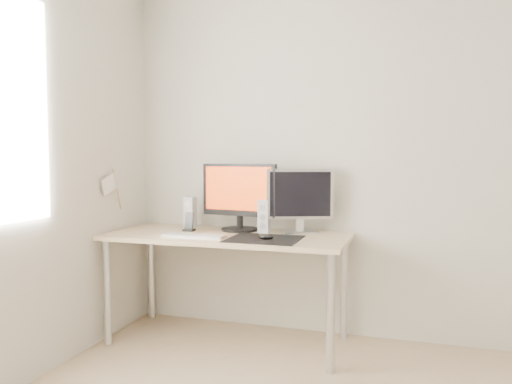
# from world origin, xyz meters

# --- Properties ---
(wall_back) EXTENTS (3.50, 0.00, 3.50)m
(wall_back) POSITION_xyz_m (0.00, 1.75, 1.25)
(wall_back) COLOR beige
(wall_back) RESTS_ON ground
(mousepad) EXTENTS (0.45, 0.40, 0.00)m
(mousepad) POSITION_xyz_m (-0.64, 1.26, 0.73)
(mousepad) COLOR black
(mousepad) RESTS_ON desk
(mouse) EXTENTS (0.10, 0.06, 0.04)m
(mouse) POSITION_xyz_m (-0.62, 1.23, 0.75)
(mouse) COLOR black
(mouse) RESTS_ON mousepad
(desk) EXTENTS (1.60, 0.70, 0.73)m
(desk) POSITION_xyz_m (-0.93, 1.38, 0.65)
(desk) COLOR #D1B587
(desk) RESTS_ON ground
(main_monitor) EXTENTS (0.55, 0.29, 0.47)m
(main_monitor) POSITION_xyz_m (-0.90, 1.55, 0.98)
(main_monitor) COLOR black
(main_monitor) RESTS_ON desk
(second_monitor) EXTENTS (0.44, 0.23, 0.43)m
(second_monitor) POSITION_xyz_m (-0.48, 1.57, 0.97)
(second_monitor) COLOR #B9B9BC
(second_monitor) RESTS_ON desk
(speaker_left) EXTENTS (0.07, 0.09, 0.23)m
(speaker_left) POSITION_xyz_m (-1.29, 1.58, 0.84)
(speaker_left) COLOR silver
(speaker_left) RESTS_ON desk
(speaker_right) EXTENTS (0.07, 0.09, 0.23)m
(speaker_right) POSITION_xyz_m (-0.71, 1.50, 0.84)
(speaker_right) COLOR white
(speaker_right) RESTS_ON desk
(keyboard) EXTENTS (0.42, 0.13, 0.02)m
(keyboard) POSITION_xyz_m (-1.09, 1.20, 0.74)
(keyboard) COLOR silver
(keyboard) RESTS_ON desk
(phone_dock) EXTENTS (0.07, 0.06, 0.13)m
(phone_dock) POSITION_xyz_m (-1.23, 1.42, 0.77)
(phone_dock) COLOR black
(phone_dock) RESTS_ON desk
(pennant) EXTENTS (0.01, 0.23, 0.29)m
(pennant) POSITION_xyz_m (-1.72, 1.24, 1.05)
(pennant) COLOR #A57F54
(pennant) RESTS_ON wall_left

